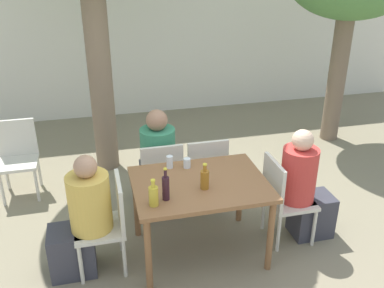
% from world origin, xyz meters
% --- Properties ---
extents(ground_plane, '(30.00, 30.00, 0.00)m').
position_xyz_m(ground_plane, '(0.00, 0.00, 0.00)').
color(ground_plane, gray).
extents(cafe_building_wall, '(10.00, 0.08, 2.80)m').
position_xyz_m(cafe_building_wall, '(0.00, 4.03, 1.40)').
color(cafe_building_wall, white).
rests_on(cafe_building_wall, ground_plane).
extents(dining_table_front, '(1.23, 0.92, 0.78)m').
position_xyz_m(dining_table_front, '(0.00, 0.00, 0.68)').
color(dining_table_front, brown).
rests_on(dining_table_front, ground_plane).
extents(patio_chair_0, '(0.44, 0.44, 0.90)m').
position_xyz_m(patio_chair_0, '(-0.85, 0.00, 0.51)').
color(patio_chair_0, beige).
rests_on(patio_chair_0, ground_plane).
extents(patio_chair_1, '(0.44, 0.44, 0.90)m').
position_xyz_m(patio_chair_1, '(0.85, 0.00, 0.51)').
color(patio_chair_1, beige).
rests_on(patio_chair_1, ground_plane).
extents(patio_chair_2, '(0.44, 0.44, 0.90)m').
position_xyz_m(patio_chair_2, '(-0.25, 0.69, 0.51)').
color(patio_chair_2, beige).
rests_on(patio_chair_2, ground_plane).
extents(patio_chair_3, '(0.44, 0.44, 0.90)m').
position_xyz_m(patio_chair_3, '(0.25, 0.69, 0.51)').
color(patio_chair_3, beige).
rests_on(patio_chair_3, ground_plane).
extents(patio_chair_4, '(0.44, 0.44, 0.90)m').
position_xyz_m(patio_chair_4, '(-1.80, 1.61, 0.51)').
color(patio_chair_4, beige).
rests_on(patio_chair_4, ground_plane).
extents(person_seated_0, '(0.59, 0.37, 1.17)m').
position_xyz_m(person_seated_0, '(-1.08, -0.00, 0.52)').
color(person_seated_0, '#383842').
rests_on(person_seated_0, ground_plane).
extents(person_seated_1, '(0.57, 0.35, 1.19)m').
position_xyz_m(person_seated_1, '(1.08, -0.00, 0.53)').
color(person_seated_1, '#383842').
rests_on(person_seated_1, ground_plane).
extents(person_seated_2, '(0.38, 0.59, 1.20)m').
position_xyz_m(person_seated_2, '(-0.25, 0.92, 0.54)').
color(person_seated_2, '#383842').
rests_on(person_seated_2, ground_plane).
extents(wine_bottle_0, '(0.06, 0.06, 0.30)m').
position_xyz_m(wine_bottle_0, '(-0.35, -0.21, 0.89)').
color(wine_bottle_0, '#331923').
rests_on(wine_bottle_0, dining_table_front).
extents(oil_cruet_1, '(0.08, 0.08, 0.24)m').
position_xyz_m(oil_cruet_1, '(-0.47, -0.28, 0.87)').
color(oil_cruet_1, gold).
rests_on(oil_cruet_1, dining_table_front).
extents(amber_bottle_2, '(0.08, 0.08, 0.25)m').
position_xyz_m(amber_bottle_2, '(0.01, -0.11, 0.87)').
color(amber_bottle_2, '#9E661E').
rests_on(amber_bottle_2, dining_table_front).
extents(drinking_glass_0, '(0.07, 0.07, 0.10)m').
position_xyz_m(drinking_glass_0, '(-0.05, 0.31, 0.83)').
color(drinking_glass_0, white).
rests_on(drinking_glass_0, dining_table_front).
extents(drinking_glass_1, '(0.06, 0.06, 0.12)m').
position_xyz_m(drinking_glass_1, '(-0.21, 0.35, 0.84)').
color(drinking_glass_1, white).
rests_on(drinking_glass_1, dining_table_front).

